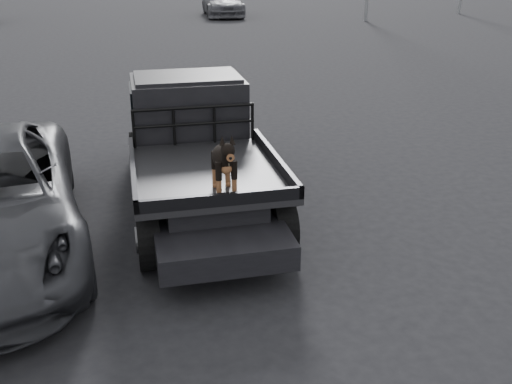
{
  "coord_description": "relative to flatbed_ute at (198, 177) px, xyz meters",
  "views": [
    {
      "loc": [
        -1.01,
        -5.8,
        3.58
      ],
      "look_at": [
        0.26,
        -0.29,
        1.18
      ],
      "focal_mm": 40.0,
      "sensor_mm": 36.0,
      "label": 1
    }
  ],
  "objects": [
    {
      "name": "ground",
      "position": [
        0.07,
        -2.13,
        -0.46
      ],
      "size": [
        120.0,
        120.0,
        0.0
      ],
      "primitive_type": "plane",
      "color": "black",
      "rests_on": "ground"
    },
    {
      "name": "flatbed_ute",
      "position": [
        0.0,
        0.0,
        0.0
      ],
      "size": [
        2.0,
        5.4,
        0.92
      ],
      "primitive_type": null,
      "color": "black",
      "rests_on": "ground"
    },
    {
      "name": "ute_cab",
      "position": [
        0.0,
        0.95,
        0.9
      ],
      "size": [
        1.72,
        1.3,
        0.88
      ],
      "primitive_type": null,
      "color": "black",
      "rests_on": "flatbed_ute"
    },
    {
      "name": "headache_rack",
      "position": [
        0.0,
        0.2,
        0.74
      ],
      "size": [
        1.8,
        0.08,
        0.55
      ],
      "primitive_type": null,
      "color": "black",
      "rests_on": "flatbed_ute"
    },
    {
      "name": "dog",
      "position": [
        0.1,
        -1.72,
        0.83
      ],
      "size": [
        0.32,
        0.6,
        0.74
      ],
      "primitive_type": null,
      "color": "black",
      "rests_on": "flatbed_ute"
    },
    {
      "name": "distant_car_b",
      "position": [
        5.04,
        26.88,
        0.31
      ],
      "size": [
        2.44,
        5.39,
        1.53
      ],
      "primitive_type": "imported",
      "rotation": [
        0.0,
        0.0,
        -0.06
      ],
      "color": "#4C4C52",
      "rests_on": "ground"
    }
  ]
}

